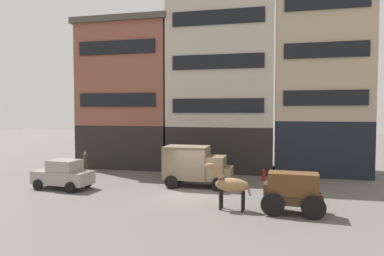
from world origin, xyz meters
TOP-DOWN VIEW (x-y plane):
  - ground_plane at (0.00, 0.00)m, footprint 120.00×120.00m
  - building_far_left at (-7.78, 9.56)m, footprint 8.40×5.72m
  - building_center_left at (0.52, 9.55)m, footprint 8.91×5.72m
  - building_center_right at (8.31, 9.56)m, footprint 7.36×5.72m
  - cargo_wagon at (5.62, -2.46)m, footprint 2.98×1.66m
  - draft_horse at (2.67, -2.45)m, footprint 2.35×0.70m
  - delivery_truck_near at (-0.15, 2.29)m, footprint 4.37×2.17m
  - sedan_dark at (-8.13, -0.20)m, footprint 3.84×2.15m
  - pedestrian_officer at (-9.72, 5.17)m, footprint 0.51×0.51m
  - fire_hydrant_curbside at (4.11, 5.25)m, footprint 0.24×0.24m

SIDE VIEW (x-z plane):
  - ground_plane at x=0.00m, z-range 0.00..0.00m
  - fire_hydrant_curbside at x=4.11m, z-range 0.01..0.84m
  - sedan_dark at x=-8.13m, z-range 0.00..1.83m
  - pedestrian_officer at x=-9.72m, z-range 0.08..1.88m
  - cargo_wagon at x=5.62m, z-range 0.16..2.14m
  - draft_horse at x=2.67m, z-range 0.12..2.42m
  - delivery_truck_near at x=-0.15m, z-range 0.11..2.73m
  - building_far_left at x=-7.78m, z-range 0.04..12.76m
  - building_center_left at x=0.52m, z-range 0.05..17.57m
  - building_center_right at x=8.31m, z-range 0.05..18.28m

